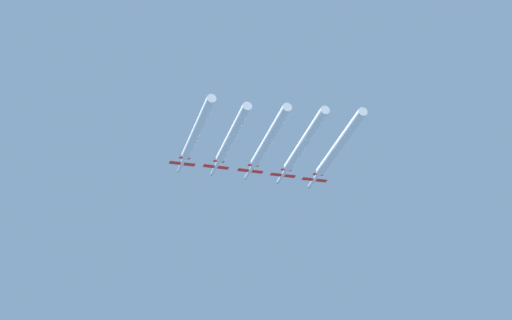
{
  "coord_description": "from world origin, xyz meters",
  "views": [
    {
      "loc": [
        -82.26,
        -321.62,
        1.23
      ],
      "look_at": [
        -0.38,
        -8.98,
        163.33
      ],
      "focal_mm": 77.67,
      "sensor_mm": 36.0,
      "label": 1
    }
  ],
  "objects_px": {
    "jet_center": "(250,172)",
    "jet_inner_right": "(282,176)",
    "jet_far_left": "(182,164)",
    "jet_far_right": "(314,180)",
    "jet_inner_left": "(215,168)"
  },
  "relations": [
    {
      "from": "jet_far_left",
      "to": "jet_far_right",
      "type": "bearing_deg",
      "value": -0.35
    },
    {
      "from": "jet_inner_left",
      "to": "jet_far_right",
      "type": "bearing_deg",
      "value": 0.11
    },
    {
      "from": "jet_inner_left",
      "to": "jet_center",
      "type": "height_order",
      "value": "jet_inner_left"
    },
    {
      "from": "jet_center",
      "to": "jet_inner_right",
      "type": "xyz_separation_m",
      "value": [
        11.42,
        0.35,
        -0.06
      ]
    },
    {
      "from": "jet_far_left",
      "to": "jet_inner_right",
      "type": "distance_m",
      "value": 34.41
    },
    {
      "from": "jet_center",
      "to": "jet_inner_right",
      "type": "height_order",
      "value": "jet_center"
    },
    {
      "from": "jet_far_left",
      "to": "jet_inner_left",
      "type": "height_order",
      "value": "jet_inner_left"
    },
    {
      "from": "jet_center",
      "to": "jet_inner_right",
      "type": "relative_size",
      "value": 1.0
    },
    {
      "from": "jet_inner_right",
      "to": "jet_far_right",
      "type": "distance_m",
      "value": 11.14
    },
    {
      "from": "jet_inner_left",
      "to": "jet_center",
      "type": "xyz_separation_m",
      "value": [
        11.63,
        -0.42,
        -0.24
      ]
    },
    {
      "from": "jet_center",
      "to": "jet_far_right",
      "type": "distance_m",
      "value": 22.57
    },
    {
      "from": "jet_far_left",
      "to": "jet_far_right",
      "type": "relative_size",
      "value": 1.0
    },
    {
      "from": "jet_far_left",
      "to": "jet_inner_left",
      "type": "relative_size",
      "value": 1.0
    },
    {
      "from": "jet_far_left",
      "to": "jet_center",
      "type": "bearing_deg",
      "value": -1.89
    },
    {
      "from": "jet_far_right",
      "to": "jet_center",
      "type": "bearing_deg",
      "value": -178.77
    }
  ]
}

